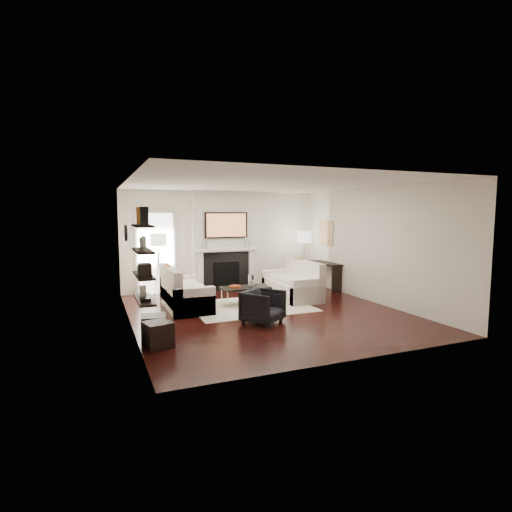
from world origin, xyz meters
name	(u,v)px	position (x,y,z in m)	size (l,w,h in m)	color
room_envelope	(267,249)	(0.00, 0.00, 1.35)	(6.00, 6.00, 6.00)	black
chimney_breast	(225,241)	(0.00, 2.88, 1.35)	(1.80, 0.25, 2.70)	silver
fireplace_surround	(226,271)	(0.00, 2.74, 0.52)	(1.30, 0.02, 1.04)	black
firebox	(226,274)	(0.00, 2.73, 0.45)	(0.75, 0.02, 0.65)	black
mantel_pilaster_l	(201,272)	(-0.72, 2.71, 0.55)	(0.12, 0.08, 1.10)	white
mantel_pilaster_r	(251,269)	(0.72, 2.71, 0.55)	(0.12, 0.08, 1.10)	white
mantel_shelf	(227,250)	(0.00, 2.69, 1.12)	(1.70, 0.18, 0.07)	white
tv_body	(226,225)	(0.00, 2.71, 1.78)	(1.20, 0.06, 0.70)	black
tv_screen	(227,225)	(0.00, 2.68, 1.78)	(1.10, 0.01, 0.62)	#BF723F
candlestick_l_tall	(207,243)	(-0.55, 2.70, 1.30)	(0.04, 0.04, 0.30)	silver
candlestick_l_short	(202,245)	(-0.68, 2.70, 1.27)	(0.04, 0.04, 0.24)	silver
candlestick_r_tall	(245,242)	(0.55, 2.70, 1.30)	(0.04, 0.04, 0.30)	silver
candlestick_r_short	(250,243)	(0.68, 2.70, 1.27)	(0.04, 0.04, 0.24)	silver
hallway_panel	(156,254)	(-1.85, 2.98, 1.05)	(0.90, 0.02, 2.10)	white
door_trim_l	(137,255)	(-2.33, 2.96, 1.05)	(0.06, 0.06, 2.16)	white
door_trim_r	(174,253)	(-1.37, 2.96, 1.05)	(0.06, 0.06, 2.16)	white
door_trim_top	(155,212)	(-1.85, 2.96, 2.13)	(1.02, 0.06, 0.06)	white
rug	(250,306)	(-0.13, 0.63, 0.01)	(2.60, 2.00, 0.01)	beige
loveseat_left_base	(186,299)	(-1.49, 1.07, 0.21)	(0.85, 1.80, 0.42)	silver
loveseat_left_back	(170,286)	(-1.83, 1.07, 0.53)	(0.18, 1.80, 0.80)	silver
loveseat_left_arm_n	(195,302)	(-1.49, 0.26, 0.30)	(0.85, 0.18, 0.60)	silver
loveseat_left_arm_s	(178,288)	(-1.49, 1.88, 0.30)	(0.85, 0.18, 0.60)	silver
loveseat_left_cushion	(188,287)	(-1.44, 1.07, 0.47)	(0.63, 1.44, 0.10)	silver
pillow_left_orange	(168,275)	(-1.83, 1.37, 0.73)	(0.10, 0.42, 0.42)	#AE5915
pillow_left_charcoal	(173,279)	(-1.83, 0.77, 0.72)	(0.10, 0.40, 0.40)	black
loveseat_right_base	(292,289)	(1.18, 1.13, 0.21)	(0.85, 1.80, 0.42)	silver
loveseat_right_back	(304,276)	(1.51, 1.13, 0.53)	(0.18, 1.80, 0.80)	silver
loveseat_right_arm_n	(308,292)	(1.18, 0.32, 0.30)	(0.85, 0.18, 0.60)	silver
loveseat_right_arm_s	(278,281)	(1.18, 1.94, 0.30)	(0.85, 0.18, 0.60)	silver
loveseat_right_cushion	(290,279)	(1.13, 1.13, 0.47)	(0.63, 1.44, 0.10)	silver
pillow_right_orange	(298,267)	(1.51, 1.43, 0.73)	(0.10, 0.42, 0.42)	#AE5915
pillow_right_charcoal	(310,270)	(1.51, 0.83, 0.72)	(0.10, 0.40, 0.40)	black
coffee_table	(245,288)	(-0.16, 0.86, 0.40)	(1.10, 0.55, 0.04)	black
coffee_leg_nw	(228,300)	(-0.66, 0.64, 0.19)	(0.02, 0.02, 0.38)	silver
coffee_leg_ne	(269,297)	(0.34, 0.64, 0.19)	(0.02, 0.02, 0.38)	silver
coffee_leg_sw	(222,297)	(-0.66, 1.08, 0.19)	(0.02, 0.02, 0.38)	silver
coffee_leg_se	(262,293)	(0.34, 1.08, 0.19)	(0.02, 0.02, 0.38)	silver
hurricane_glass	(251,280)	(-0.01, 0.86, 0.56)	(0.15, 0.15, 0.26)	white
hurricane_candle	(251,283)	(-0.01, 0.86, 0.49)	(0.10, 0.10, 0.15)	white
copper_bowl	(235,286)	(-0.41, 0.86, 0.45)	(0.27, 0.27, 0.04)	#AA481C
armchair	(263,305)	(-0.39, -0.69, 0.35)	(0.67, 0.63, 0.69)	black
lamp_left_post	(159,274)	(-1.85, 2.46, 0.60)	(0.02, 0.02, 1.20)	silver
lamp_left_shade	(158,240)	(-1.85, 2.46, 1.45)	(0.40, 0.40, 0.30)	white
lamp_left_leg_a	(164,273)	(-1.74, 2.46, 0.60)	(0.02, 0.02, 1.25)	silver
lamp_left_leg_b	(156,273)	(-1.91, 2.56, 0.60)	(0.02, 0.02, 1.25)	silver
lamp_left_leg_c	(158,274)	(-1.91, 2.37, 0.60)	(0.02, 0.02, 1.25)	silver
lamp_right_post	(304,267)	(2.05, 2.08, 0.60)	(0.02, 0.02, 1.20)	silver
lamp_right_shade	(304,237)	(2.05, 2.08, 1.45)	(0.40, 0.40, 0.30)	white
lamp_right_leg_a	(307,267)	(2.16, 2.08, 0.60)	(0.02, 0.02, 1.25)	silver
lamp_right_leg_b	(301,267)	(2.00, 2.17, 0.60)	(0.02, 0.02, 1.25)	silver
lamp_right_leg_c	(304,268)	(1.99, 1.98, 0.60)	(0.02, 0.02, 1.25)	silver
console_top	(326,263)	(2.57, 1.79, 0.73)	(0.35, 1.20, 0.04)	black
console_leg_n	(337,280)	(2.57, 1.24, 0.35)	(0.30, 0.04, 0.71)	black
console_leg_s	(315,274)	(2.57, 2.34, 0.35)	(0.30, 0.04, 0.71)	black
wall_art	(326,233)	(2.73, 2.05, 1.55)	(0.03, 0.70, 0.70)	tan
shelf_bottom	(144,300)	(-2.62, -1.00, 0.70)	(0.25, 1.00, 0.04)	black
shelf_lower	(144,275)	(-2.62, -1.00, 1.10)	(0.25, 1.00, 0.04)	black
shelf_upper	(143,251)	(-2.62, -1.00, 1.50)	(0.25, 1.00, 0.04)	black
shelf_top	(142,226)	(-2.62, -1.00, 1.90)	(0.25, 1.00, 0.04)	black
decor_magfile_a	(144,216)	(-2.62, -1.30, 2.06)	(0.12, 0.10, 0.28)	black
decor_magfile_b	(140,216)	(-2.62, -0.80, 2.06)	(0.12, 0.10, 0.28)	#AE5915
decor_frame_a	(144,243)	(-2.62, -1.13, 1.63)	(0.04, 0.30, 0.22)	white
decor_frame_b	(141,243)	(-2.62, -0.82, 1.61)	(0.04, 0.22, 0.18)	black
decor_wine_rack	(145,270)	(-2.62, -1.21, 1.22)	(0.18, 0.25, 0.20)	black
decor_box_small	(142,269)	(-2.62, -0.80, 1.18)	(0.15, 0.12, 0.12)	black
decor_books	(146,299)	(-2.62, -1.17, 0.74)	(0.14, 0.20, 0.05)	black
decor_box_tall	(143,291)	(-2.62, -0.80, 0.81)	(0.10, 0.10, 0.18)	white
clock_rim	(126,233)	(-2.73, 0.90, 1.70)	(0.34, 0.34, 0.04)	black
clock_face	(127,233)	(-2.71, 0.90, 1.70)	(0.29, 0.29, 0.01)	white
ottoman_near	(154,327)	(-2.47, -0.90, 0.20)	(0.40, 0.40, 0.40)	black
ottoman_far	(158,335)	(-2.47, -1.35, 0.20)	(0.40, 0.40, 0.40)	black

